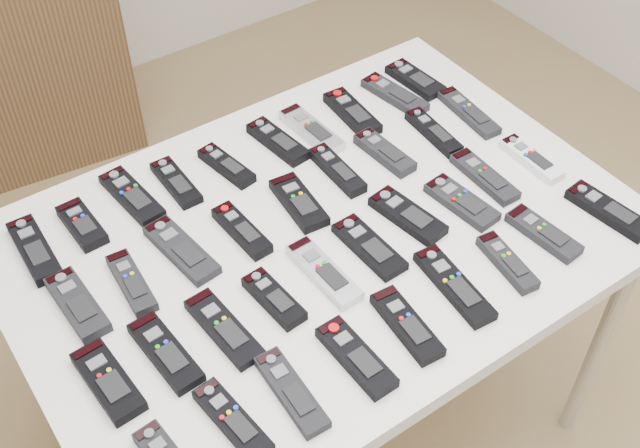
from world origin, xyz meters
TOP-DOWN VIEW (x-y plane):
  - table at (0.06, 0.15)m, footprint 1.25×0.88m
  - remote_0 at (-0.45, 0.42)m, footprint 0.06×0.18m
  - remote_1 at (-0.34, 0.43)m, footprint 0.06×0.14m
  - remote_2 at (-0.22, 0.45)m, footprint 0.07×0.19m
  - remote_3 at (-0.12, 0.44)m, footprint 0.05×0.16m
  - remote_4 at (-0.01, 0.42)m, footprint 0.07×0.16m
  - remote_5 at (0.13, 0.43)m, footprint 0.07×0.17m
  - remote_6 at (0.22, 0.42)m, footprint 0.06×0.19m
  - remote_7 at (0.33, 0.41)m, footprint 0.07×0.18m
  - remote_8 at (0.46, 0.41)m, footprint 0.08×0.19m
  - remote_9 at (0.54, 0.43)m, footprint 0.07×0.16m
  - remote_10 at (-0.43, 0.24)m, footprint 0.06×0.18m
  - remote_11 at (-0.33, 0.23)m, footprint 0.06×0.16m
  - remote_12 at (-0.21, 0.26)m, footprint 0.08×0.20m
  - remote_13 at (-0.08, 0.23)m, footprint 0.05×0.16m
  - remote_14 at (0.06, 0.23)m, footprint 0.08×0.17m
  - remote_15 at (0.18, 0.27)m, footprint 0.05×0.17m
  - remote_16 at (0.31, 0.26)m, footprint 0.06×0.16m
  - remote_17 at (0.44, 0.25)m, footprint 0.05×0.17m
  - remote_18 at (0.56, 0.26)m, footprint 0.06×0.19m
  - remote_19 at (-0.46, 0.05)m, footprint 0.07×0.17m
  - remote_20 at (-0.35, 0.05)m, footprint 0.07×0.18m
  - remote_21 at (-0.24, 0.04)m, footprint 0.07×0.19m
  - remote_22 at (-0.12, 0.04)m, footprint 0.06×0.15m
  - remote_23 at (-0.01, 0.05)m, footprint 0.06×0.19m
  - remote_24 at (0.11, 0.05)m, footprint 0.07×0.18m
  - remote_25 at (0.22, 0.07)m, footprint 0.09×0.18m
  - remote_26 at (0.34, 0.04)m, footprint 0.08×0.17m
  - remote_27 at (0.44, 0.07)m, footprint 0.05×0.18m
  - remote_28 at (0.56, 0.05)m, footprint 0.05×0.16m
  - remote_30 at (-0.32, -0.13)m, footprint 0.06×0.17m
  - remote_31 at (-0.21, -0.14)m, footprint 0.06×0.18m
  - remote_32 at (-0.08, -0.15)m, footprint 0.06×0.18m
  - remote_33 at (0.04, -0.15)m, footprint 0.07×0.18m
  - remote_34 at (0.18, -0.12)m, footprint 0.07×0.21m
  - remote_35 at (0.30, -0.14)m, footprint 0.06×0.16m
  - remote_36 at (0.42, -0.12)m, footprint 0.07×0.17m
  - remote_37 at (0.58, -0.16)m, footprint 0.07×0.19m

SIDE VIEW (x-z plane):
  - table at x=0.06m, z-range 0.33..1.11m
  - remote_3 at x=-0.12m, z-range 0.78..0.80m
  - remote_18 at x=0.56m, z-range 0.78..0.80m
  - remote_24 at x=0.11m, z-range 0.78..0.80m
  - remote_9 at x=0.54m, z-range 0.78..0.80m
  - remote_2 at x=-0.22m, z-range 0.78..0.80m
  - remote_8 at x=0.46m, z-range 0.78..0.80m
  - remote_12 at x=-0.21m, z-range 0.78..0.80m
  - remote_27 at x=0.44m, z-range 0.78..0.80m
  - remote_21 at x=-0.24m, z-range 0.78..0.80m
  - remote_23 at x=-0.01m, z-range 0.78..0.80m
  - remote_26 at x=0.34m, z-range 0.78..0.80m
  - remote_31 at x=-0.21m, z-range 0.78..0.80m
  - remote_28 at x=0.56m, z-range 0.78..0.80m
  - remote_17 at x=0.44m, z-range 0.78..0.80m
  - remote_4 at x=-0.01m, z-range 0.78..0.80m
  - remote_34 at x=0.18m, z-range 0.78..0.80m
  - remote_11 at x=-0.33m, z-range 0.78..0.80m
  - remote_20 at x=-0.35m, z-range 0.78..0.80m
  - remote_36 at x=0.42m, z-range 0.78..0.80m
  - remote_14 at x=0.06m, z-range 0.78..0.80m
  - remote_30 at x=-0.32m, z-range 0.78..0.80m
  - remote_25 at x=0.22m, z-range 0.78..0.80m
  - remote_5 at x=0.13m, z-range 0.78..0.80m
  - remote_1 at x=-0.34m, z-range 0.78..0.80m
  - remote_7 at x=0.33m, z-range 0.78..0.80m
  - remote_6 at x=0.22m, z-range 0.78..0.80m
  - remote_37 at x=0.58m, z-range 0.78..0.80m
  - remote_0 at x=-0.45m, z-range 0.78..0.80m
  - remote_35 at x=0.30m, z-range 0.78..0.80m
  - remote_33 at x=0.04m, z-range 0.78..0.80m
  - remote_10 at x=-0.43m, z-range 0.78..0.80m
  - remote_16 at x=0.31m, z-range 0.78..0.80m
  - remote_32 at x=-0.08m, z-range 0.78..0.80m
  - remote_22 at x=-0.12m, z-range 0.78..0.80m
  - remote_13 at x=-0.08m, z-range 0.78..0.80m
  - remote_15 at x=0.18m, z-range 0.78..0.80m
  - remote_19 at x=-0.46m, z-range 0.78..0.80m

